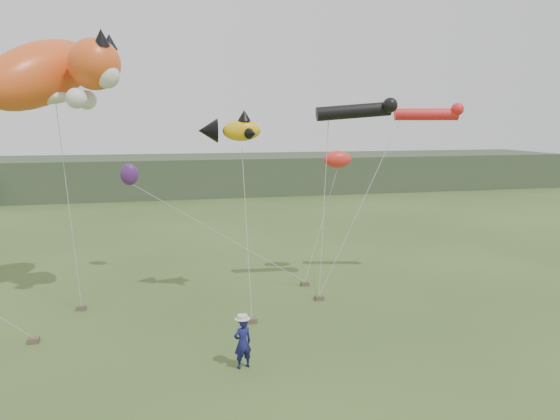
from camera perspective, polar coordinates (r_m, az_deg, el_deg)
The scene contains 8 objects.
ground at distance 18.24m, azimuth -2.00°, elevation -16.13°, with size 120.00×120.00×0.00m, color #385123.
headland at distance 61.14m, azimuth -13.32°, elevation 3.45°, with size 90.00×13.00×4.00m.
festival_attendant at distance 17.93m, azimuth -3.92°, elevation -13.68°, with size 0.61×0.40×1.67m, color #161752.
sandbag_anchors at distance 23.39m, azimuth -7.63°, elevation -10.12°, with size 11.73×4.67×0.19m.
cat_kite at distance 24.80m, azimuth -22.81°, elevation 13.06°, with size 7.38×6.13×4.32m.
fish_kite at distance 23.20m, azimuth -5.31°, elevation 8.33°, with size 2.63×1.79×1.38m.
tube_kites at distance 25.90m, azimuth 11.54°, elevation 10.04°, with size 7.30×2.14×1.05m.
misc_kites at distance 27.21m, azimuth -2.30°, elevation 4.73°, with size 11.19×3.75×1.78m.
Camera 1 is at (-3.25, -16.16, 7.81)m, focal length 35.00 mm.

